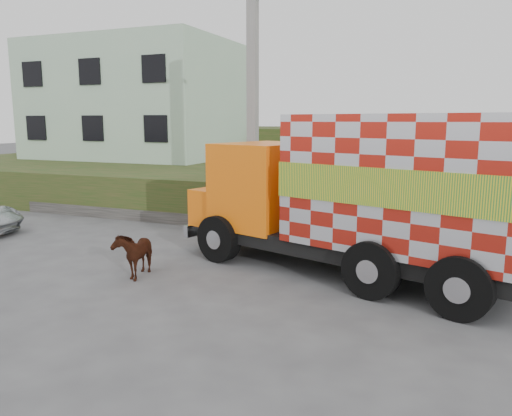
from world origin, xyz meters
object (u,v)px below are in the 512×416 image
at_px(utility_pole, 253,101).
at_px(cow, 135,253).
at_px(pedestrian, 359,157).
at_px(cargo_truck, 363,195).

bearing_deg(utility_pole, cow, -94.77).
bearing_deg(pedestrian, cargo_truck, 94.16).
relative_size(cargo_truck, pedestrian, 5.60).
bearing_deg(cargo_truck, utility_pole, 154.97).
bearing_deg(utility_pole, pedestrian, 36.32).
height_order(cow, pedestrian, pedestrian).
xyz_separation_m(utility_pole, pedestrian, (3.01, 2.21, -1.82)).
relative_size(utility_pole, cargo_truck, 0.95).
bearing_deg(cargo_truck, cow, -140.25).
xyz_separation_m(utility_pole, cow, (-0.48, -5.79, -3.54)).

